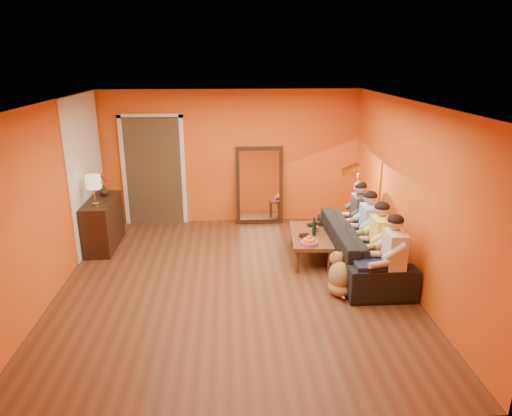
{
  "coord_description": "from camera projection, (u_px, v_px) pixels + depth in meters",
  "views": [
    {
      "loc": [
        -0.06,
        -6.01,
        3.17
      ],
      "look_at": [
        0.35,
        0.5,
        1.0
      ],
      "focal_mm": 32.0,
      "sensor_mm": 36.0,
      "label": 1
    }
  ],
  "objects": [
    {
      "name": "book_upper",
      "position": [
        301.0,
        236.0,
        7.21
      ],
      "size": [
        0.19,
        0.23,
        0.02
      ],
      "primitive_type": "imported",
      "rotation": [
        0.0,
        0.0,
        0.23
      ],
      "color": "black",
      "rests_on": "book_mid"
    },
    {
      "name": "mirror_glass",
      "position": [
        260.0,
        186.0,
        8.94
      ],
      "size": [
        0.78,
        0.21,
        1.35
      ],
      "primitive_type": "cube",
      "rotation": [
        -0.14,
        0.0,
        0.0
      ],
      "color": "white",
      "rests_on": "mirror_frame"
    },
    {
      "name": "book_mid",
      "position": [
        302.0,
        237.0,
        7.23
      ],
      "size": [
        0.19,
        0.25,
        0.02
      ],
      "primitive_type": "imported",
      "rotation": [
        0.0,
        0.0,
        -0.05
      ],
      "color": "red",
      "rests_on": "book_lower"
    },
    {
      "name": "laptop",
      "position": [
        317.0,
        226.0,
        7.77
      ],
      "size": [
        0.36,
        0.27,
        0.03
      ],
      "primitive_type": "imported",
      "rotation": [
        0.0,
        0.0,
        0.22
      ],
      "color": "black",
      "rests_on": "coffee_table"
    },
    {
      "name": "vase",
      "position": [
        104.0,
        191.0,
        7.97
      ],
      "size": [
        0.18,
        0.18,
        0.19
      ],
      "primitive_type": "imported",
      "color": "black",
      "rests_on": "sideboard"
    },
    {
      "name": "coffee_table",
      "position": [
        310.0,
        246.0,
        7.5
      ],
      "size": [
        0.71,
        1.26,
        0.42
      ],
      "primitive_type": null,
      "rotation": [
        0.0,
        0.0,
        -0.07
      ],
      "color": "brown",
      "rests_on": "floor"
    },
    {
      "name": "wine_bottle",
      "position": [
        314.0,
        226.0,
        7.34
      ],
      "size": [
        0.07,
        0.07,
        0.31
      ],
      "primitive_type": "cylinder",
      "color": "black",
      "rests_on": "coffee_table"
    },
    {
      "name": "door_header",
      "position": [
        150.0,
        116.0,
        8.51
      ],
      "size": [
        1.22,
        0.06,
        0.08
      ],
      "primitive_type": "cube",
      "color": "white",
      "rests_on": "wall_back"
    },
    {
      "name": "sofa",
      "position": [
        361.0,
        246.0,
        7.13
      ],
      "size": [
        2.4,
        0.94,
        0.7
      ],
      "primitive_type": "imported",
      "rotation": [
        0.0,
        0.0,
        1.57
      ],
      "color": "black",
      "rests_on": "floor"
    },
    {
      "name": "door_jamb_right",
      "position": [
        183.0,
        171.0,
        8.88
      ],
      "size": [
        0.08,
        0.06,
        2.2
      ],
      "primitive_type": "cube",
      "color": "white",
      "rests_on": "wall_back"
    },
    {
      "name": "white_accent",
      "position": [
        86.0,
        172.0,
        7.8
      ],
      "size": [
        0.02,
        1.9,
        2.58
      ],
      "primitive_type": "cube",
      "color": "white",
      "rests_on": "wall_left"
    },
    {
      "name": "doorway_recess",
      "position": [
        155.0,
        170.0,
        8.96
      ],
      "size": [
        1.06,
        0.3,
        2.1
      ],
      "primitive_type": "cube",
      "color": "#3F2D19",
      "rests_on": "floor"
    },
    {
      "name": "sideboard",
      "position": [
        103.0,
        223.0,
        7.9
      ],
      "size": [
        0.44,
        1.18,
        0.85
      ],
      "primitive_type": "cube",
      "color": "black",
      "rests_on": "floor"
    },
    {
      "name": "room_shell",
      "position": [
        233.0,
        192.0,
        6.64
      ],
      "size": [
        5.0,
        5.5,
        2.6
      ],
      "color": "brown",
      "rests_on": "ground"
    },
    {
      "name": "tumbler",
      "position": [
        316.0,
        229.0,
        7.54
      ],
      "size": [
        0.1,
        0.1,
        0.09
      ],
      "primitive_type": "imported",
      "rotation": [
        0.0,
        0.0,
        0.09
      ],
      "color": "#B27F3F",
      "rests_on": "coffee_table"
    },
    {
      "name": "person_mid_left",
      "position": [
        380.0,
        242.0,
        6.63
      ],
      "size": [
        0.7,
        0.44,
        1.22
      ],
      "primitive_type": null,
      "color": "#F3EE51",
      "rests_on": "sofa"
    },
    {
      "name": "person_far_left",
      "position": [
        393.0,
        258.0,
        6.11
      ],
      "size": [
        0.7,
        0.44,
        1.22
      ],
      "primitive_type": null,
      "color": "beige",
      "rests_on": "sofa"
    },
    {
      "name": "person_mid_right",
      "position": [
        369.0,
        228.0,
        7.15
      ],
      "size": [
        0.7,
        0.44,
        1.22
      ],
      "primitive_type": null,
      "color": "#96BEE8",
      "rests_on": "sofa"
    },
    {
      "name": "book_lower",
      "position": [
        301.0,
        238.0,
        7.23
      ],
      "size": [
        0.24,
        0.28,
        0.02
      ],
      "primitive_type": "imported",
      "rotation": [
        0.0,
        0.0,
        0.31
      ],
      "color": "black",
      "rests_on": "coffee_table"
    },
    {
      "name": "dog",
      "position": [
        340.0,
        273.0,
        6.35
      ],
      "size": [
        0.37,
        0.54,
        0.6
      ],
      "primitive_type": null,
      "rotation": [
        0.0,
        0.0,
        0.09
      ],
      "color": "#A28349",
      "rests_on": "floor"
    },
    {
      "name": "fruit_bowl",
      "position": [
        309.0,
        240.0,
        6.98
      ],
      "size": [
        0.26,
        0.26,
        0.16
      ],
      "primitive_type": null,
      "color": "#D44A82",
      "rests_on": "coffee_table"
    },
    {
      "name": "table_lamp",
      "position": [
        94.0,
        190.0,
        7.4
      ],
      "size": [
        0.24,
        0.24,
        0.51
      ],
      "primitive_type": null,
      "color": "beige",
      "rests_on": "sideboard"
    },
    {
      "name": "door_jamb_left",
      "position": [
        124.0,
        172.0,
        8.81
      ],
      "size": [
        0.08,
        0.06,
        2.2
      ],
      "primitive_type": "cube",
      "color": "white",
      "rests_on": "wall_back"
    },
    {
      "name": "person_far_right",
      "position": [
        359.0,
        217.0,
        7.67
      ],
      "size": [
        0.7,
        0.44,
        1.22
      ],
      "primitive_type": null,
      "color": "#333338",
      "rests_on": "sofa"
    },
    {
      "name": "mirror_frame",
      "position": [
        259.0,
        185.0,
        8.98
      ],
      "size": [
        0.92,
        0.27,
        1.51
      ],
      "primitive_type": "cube",
      "rotation": [
        -0.14,
        0.0,
        0.0
      ],
      "color": "black",
      "rests_on": "floor"
    },
    {
      "name": "flowers",
      "position": [
        102.0,
        177.0,
        7.9
      ],
      "size": [
        0.17,
        0.17,
        0.42
      ],
      "primitive_type": null,
      "color": "red",
      "rests_on": "vase"
    },
    {
      "name": "floor_lamp",
      "position": [
        356.0,
        208.0,
        7.77
      ],
      "size": [
        0.32,
        0.27,
        1.44
      ],
      "primitive_type": null,
      "rotation": [
        0.0,
        0.0,
        0.11
      ],
      "color": "gold",
      "rests_on": "floor"
    }
  ]
}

